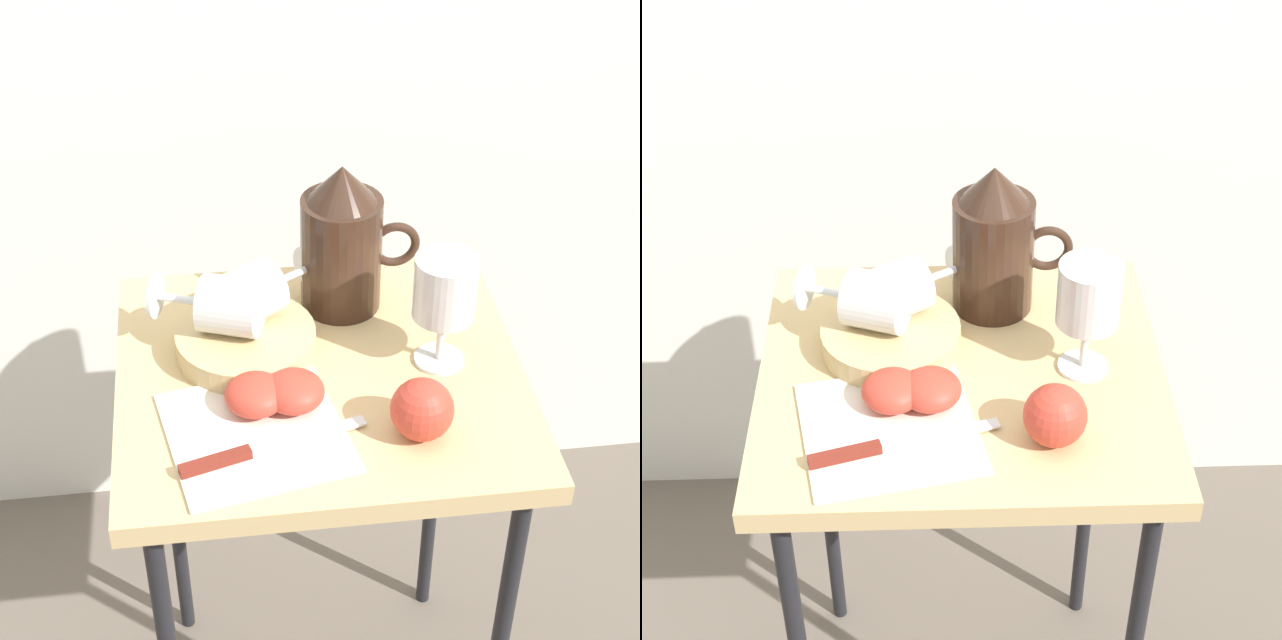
{
  "view_description": "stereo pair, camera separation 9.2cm",
  "coord_description": "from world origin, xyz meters",
  "views": [
    {
      "loc": [
        -0.13,
        -1.01,
        1.59
      ],
      "look_at": [
        0.0,
        0.0,
        0.82
      ],
      "focal_mm": 58.57,
      "sensor_mm": 36.0,
      "label": 1
    },
    {
      "loc": [
        -0.04,
        -1.01,
        1.59
      ],
      "look_at": [
        0.0,
        0.0,
        0.82
      ],
      "focal_mm": 58.57,
      "sensor_mm": 36.0,
      "label": 2
    }
  ],
  "objects": [
    {
      "name": "knife",
      "position": [
        -0.1,
        -0.15,
        0.75
      ],
      "size": [
        0.22,
        0.08,
        0.01
      ],
      "color": "silver",
      "rests_on": "linen_napkin"
    },
    {
      "name": "apple_whole",
      "position": [
        0.1,
        -0.13,
        0.78
      ],
      "size": [
        0.08,
        0.08,
        0.08
      ],
      "primitive_type": "sphere",
      "color": "#CC3D2D",
      "rests_on": "table"
    },
    {
      "name": "linen_napkin",
      "position": [
        -0.09,
        -0.11,
        0.74
      ],
      "size": [
        0.24,
        0.24,
        0.0
      ],
      "primitive_type": "cube",
      "rotation": [
        0.0,
        0.0,
        0.2
      ],
      "color": "silver",
      "rests_on": "table"
    },
    {
      "name": "apple_half_right",
      "position": [
        -0.04,
        -0.06,
        0.76
      ],
      "size": [
        0.08,
        0.08,
        0.04
      ],
      "primitive_type": "ellipsoid",
      "color": "#CC3D2D",
      "rests_on": "linen_napkin"
    },
    {
      "name": "pitcher",
      "position": [
        0.05,
        0.14,
        0.83
      ],
      "size": [
        0.16,
        0.11,
        0.21
      ],
      "color": "#382319",
      "rests_on": "table"
    },
    {
      "name": "wine_glass_tipped_far",
      "position": [
        -0.11,
        0.05,
        0.81
      ],
      "size": [
        0.15,
        0.11,
        0.08
      ],
      "color": "silver",
      "rests_on": "basket_tray"
    },
    {
      "name": "apple_half_left",
      "position": [
        -0.09,
        -0.06,
        0.76
      ],
      "size": [
        0.08,
        0.08,
        0.04
      ],
      "primitive_type": "ellipsoid",
      "color": "#CC3D2D",
      "rests_on": "linen_napkin"
    },
    {
      "name": "table",
      "position": [
        0.0,
        0.0,
        0.66
      ],
      "size": [
        0.51,
        0.47,
        0.74
      ],
      "color": "tan",
      "rests_on": "ground_plane"
    },
    {
      "name": "wine_glass_upright",
      "position": [
        0.15,
        0.0,
        0.85
      ],
      "size": [
        0.08,
        0.08,
        0.16
      ],
      "color": "silver",
      "rests_on": "table"
    },
    {
      "name": "wine_glass_tipped_near",
      "position": [
        -0.08,
        0.08,
        0.81
      ],
      "size": [
        0.16,
        0.13,
        0.07
      ],
      "color": "silver",
      "rests_on": "basket_tray"
    },
    {
      "name": "basket_tray",
      "position": [
        -0.09,
        0.05,
        0.76
      ],
      "size": [
        0.18,
        0.18,
        0.03
      ],
      "primitive_type": "cylinder",
      "color": "tan",
      "rests_on": "table"
    }
  ]
}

